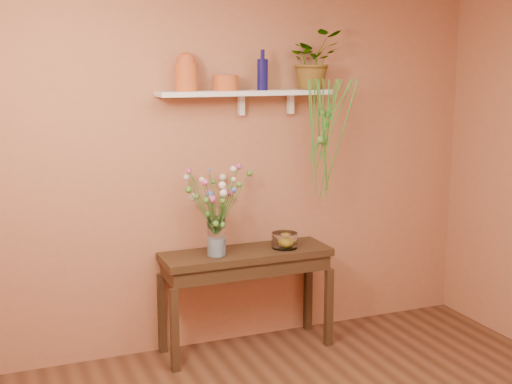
% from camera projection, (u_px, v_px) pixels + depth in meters
% --- Properties ---
extents(room, '(4.04, 4.04, 2.70)m').
position_uv_depth(room, '(376.00, 227.00, 3.31)').
color(room, brown).
rests_on(room, ground).
extents(sideboard, '(1.26, 0.41, 0.77)m').
position_uv_depth(sideboard, '(246.00, 265.00, 5.06)').
color(sideboard, '#3B2716').
rests_on(sideboard, ground).
extents(wall_shelf, '(1.30, 0.24, 0.19)m').
position_uv_depth(wall_shelf, '(247.00, 93.00, 4.93)').
color(wall_shelf, white).
rests_on(wall_shelf, room).
extents(terracotta_jug, '(0.20, 0.20, 0.27)m').
position_uv_depth(terracotta_jug, '(186.00, 73.00, 4.72)').
color(terracotta_jug, '#BF4B24').
rests_on(terracotta_jug, wall_shelf).
extents(terracotta_pot, '(0.21, 0.21, 0.11)m').
position_uv_depth(terracotta_pot, '(226.00, 83.00, 4.85)').
color(terracotta_pot, '#BF4B24').
rests_on(terracotta_pot, wall_shelf).
extents(blue_bottle, '(0.10, 0.10, 0.29)m').
position_uv_depth(blue_bottle, '(263.00, 74.00, 4.93)').
color(blue_bottle, '#0F0D47').
rests_on(blue_bottle, wall_shelf).
extents(spider_plant, '(0.40, 0.35, 0.43)m').
position_uv_depth(spider_plant, '(313.00, 60.00, 5.08)').
color(spider_plant, '#427A2B').
rests_on(spider_plant, wall_shelf).
extents(plant_fronds, '(0.37, 0.41, 0.92)m').
position_uv_depth(plant_fronds, '(324.00, 127.00, 5.04)').
color(plant_fronds, '#427A2B').
rests_on(plant_fronds, wall_shelf).
extents(glass_vase, '(0.13, 0.13, 0.28)m').
position_uv_depth(glass_vase, '(216.00, 240.00, 4.89)').
color(glass_vase, white).
rests_on(glass_vase, sideboard).
extents(bouquet, '(0.53, 0.54, 0.49)m').
position_uv_depth(bouquet, '(216.00, 194.00, 4.85)').
color(bouquet, '#386B28').
rests_on(bouquet, glass_vase).
extents(glass_bowl, '(0.19, 0.19, 0.12)m').
position_uv_depth(glass_bowl, '(285.00, 241.00, 5.11)').
color(glass_bowl, white).
rests_on(glass_bowl, sideboard).
extents(lemon, '(0.08, 0.08, 0.08)m').
position_uv_depth(lemon, '(286.00, 241.00, 5.13)').
color(lemon, gold).
rests_on(lemon, glass_bowl).
extents(carton, '(0.07, 0.05, 0.12)m').
position_uv_depth(carton, '(215.00, 247.00, 4.93)').
color(carton, '#286083').
rests_on(carton, sideboard).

